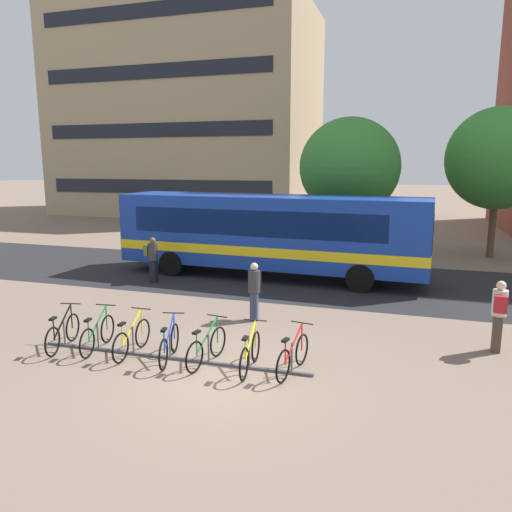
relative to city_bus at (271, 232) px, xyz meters
name	(u,v)px	position (x,y,z in m)	size (l,w,h in m)	color
ground	(225,380)	(1.64, -9.32, -1.78)	(200.00, 200.00, 0.00)	#7A6656
bus_lane_asphalt	(312,279)	(1.64, 0.00, -1.77)	(80.00, 7.20, 0.01)	#232326
city_bus	(271,232)	(0.00, 0.00, 0.00)	(12.12, 3.09, 3.20)	#14389E
bike_rack	(170,355)	(0.06, -8.69, -1.68)	(6.64, 0.20, 0.70)	#47474C
parked_bicycle_black_0	(63,333)	(-2.74, -8.85, -1.39)	(0.56, 1.69, 0.99)	black
parked_bicycle_green_1	(98,335)	(-1.87, -8.69, -1.39)	(0.52, 1.71, 0.99)	black
parked_bicycle_yellow_2	(132,339)	(-0.92, -8.70, -1.39)	(0.52, 1.72, 0.99)	black
parked_bicycle_blue_3	(169,345)	(0.09, -8.77, -1.39)	(0.59, 1.69, 0.99)	black
parked_bicycle_green_4	(207,348)	(0.97, -8.68, -1.39)	(0.52, 1.71, 0.99)	black
parked_bicycle_yellow_5	(250,354)	(2.00, -8.72, -1.39)	(0.52, 1.72, 0.99)	black
parked_bicycle_red_6	(293,356)	(2.91, -8.58, -1.39)	(0.52, 1.71, 0.99)	black
commuter_olive_pack_0	(153,257)	(-3.99, -2.22, -0.79)	(0.58, 0.42, 1.72)	black
commuter_black_pack_1	(254,287)	(1.03, -5.37, -0.81)	(0.37, 0.55, 1.68)	#2D3851
commuter_red_pack_2	(499,311)	(7.25, -5.94, -0.77)	(0.37, 0.55, 1.73)	#47382D
street_tree_0	(498,159)	(8.87, 7.00, 2.86)	(4.68, 4.68, 6.99)	brown
street_tree_1	(350,167)	(2.34, 5.06, 2.48)	(4.63, 4.63, 6.52)	brown
building_left_wing	(190,115)	(-14.20, 23.38, 6.94)	(21.71, 13.31, 17.43)	tan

